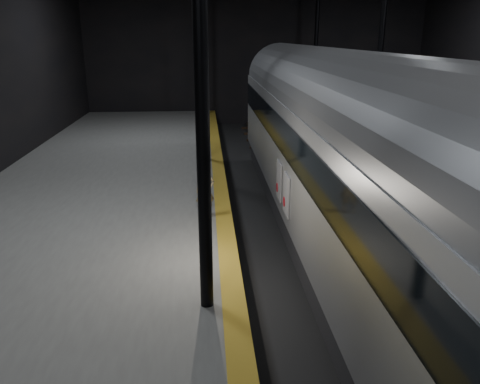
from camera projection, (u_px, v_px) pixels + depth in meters
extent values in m
plane|color=black|center=(334.00, 255.00, 13.91)|extent=(44.00, 44.00, 0.00)
cube|color=#535350|center=(75.00, 248.00, 13.22)|extent=(9.00, 43.80, 1.00)
cube|color=#876018|center=(225.00, 227.00, 13.36)|extent=(0.50, 43.80, 0.01)
cube|color=#3F3328|center=(311.00, 251.00, 13.81)|extent=(0.08, 43.00, 0.14)
cube|color=#3F3328|center=(359.00, 249.00, 13.91)|extent=(0.08, 43.00, 0.14)
cube|color=black|center=(335.00, 253.00, 13.89)|extent=(2.40, 42.00, 0.12)
cylinder|color=black|center=(201.00, 48.00, 7.95)|extent=(0.26, 0.26, 10.00)
cylinder|color=black|center=(202.00, 41.00, 19.30)|extent=(0.26, 0.26, 10.00)
cylinder|color=black|center=(381.00, 41.00, 19.84)|extent=(0.26, 0.26, 10.00)
cylinder|color=black|center=(202.00, 39.00, 30.64)|extent=(0.26, 0.26, 10.00)
cylinder|color=black|center=(316.00, 39.00, 31.19)|extent=(0.26, 0.26, 10.00)
cube|color=#9FA2A7|center=(335.00, 161.00, 13.64)|extent=(3.12, 21.50, 3.22)
cube|color=black|center=(330.00, 225.00, 14.29)|extent=(2.85, 21.07, 0.91)
cube|color=black|center=(336.00, 135.00, 13.40)|extent=(3.18, 21.18, 0.97)
cylinder|color=slate|center=(338.00, 105.00, 13.13)|extent=(3.05, 21.28, 3.05)
cube|color=black|center=(288.00, 170.00, 21.53)|extent=(1.93, 2.36, 0.38)
cube|color=silver|center=(286.00, 195.00, 12.72)|extent=(0.04, 0.81, 1.13)
cube|color=silver|center=(279.00, 181.00, 13.94)|extent=(0.04, 0.81, 1.13)
cylinder|color=maroon|center=(284.00, 202.00, 12.98)|extent=(0.03, 0.28, 0.28)
cylinder|color=maroon|center=(277.00, 187.00, 14.20)|extent=(0.03, 0.28, 0.28)
imported|color=#9B875F|center=(205.00, 191.00, 13.93)|extent=(0.69, 0.56, 1.62)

